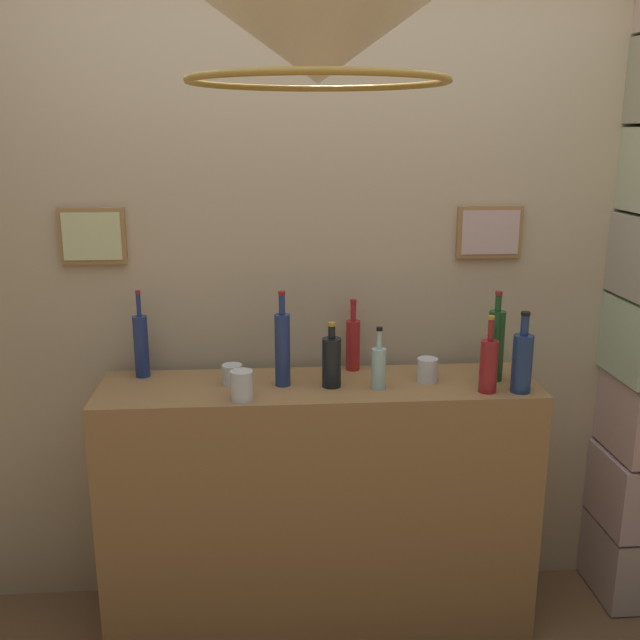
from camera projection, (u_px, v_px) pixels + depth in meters
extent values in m
cube|color=#BCAD8E|center=(314.00, 286.00, 2.79)|extent=(3.67, 0.08, 2.54)
cube|color=#9E7547|center=(93.00, 236.00, 2.63)|extent=(0.24, 0.03, 0.20)
cube|color=beige|center=(92.00, 236.00, 2.61)|extent=(0.21, 0.01, 0.17)
cube|color=#9E7547|center=(489.00, 232.00, 2.73)|extent=(0.25, 0.03, 0.19)
cube|color=beige|center=(490.00, 232.00, 2.72)|extent=(0.22, 0.01, 0.16)
cube|color=#B0A6A1|center=(616.00, 555.00, 2.99)|extent=(0.20, 0.39, 0.30)
cube|color=#BCA4A7|center=(624.00, 486.00, 2.91)|extent=(0.20, 0.39, 0.30)
cube|color=#9E7547|center=(319.00, 506.00, 2.72)|extent=(1.57, 0.39, 0.97)
cylinder|color=#A72125|center=(353.00, 345.00, 2.73)|extent=(0.05, 0.05, 0.19)
cylinder|color=#A72125|center=(353.00, 312.00, 2.70)|extent=(0.02, 0.02, 0.07)
cylinder|color=maroon|center=(353.00, 301.00, 2.69)|extent=(0.02, 0.02, 0.01)
cylinder|color=#1A4B22|center=(496.00, 346.00, 2.61)|extent=(0.06, 0.06, 0.26)
cylinder|color=#1A4B22|center=(498.00, 303.00, 2.57)|extent=(0.02, 0.02, 0.06)
cylinder|color=maroon|center=(499.00, 293.00, 2.56)|extent=(0.03, 0.03, 0.01)
cylinder|color=black|center=(332.00, 363.00, 2.55)|extent=(0.07, 0.07, 0.18)
cylinder|color=black|center=(332.00, 332.00, 2.52)|extent=(0.03, 0.03, 0.05)
cylinder|color=#B7932D|center=(332.00, 324.00, 2.52)|extent=(0.03, 0.03, 0.01)
cylinder|color=navy|center=(282.00, 350.00, 2.55)|extent=(0.05, 0.05, 0.26)
cylinder|color=navy|center=(282.00, 305.00, 2.51)|extent=(0.02, 0.02, 0.07)
cylinder|color=maroon|center=(282.00, 293.00, 2.50)|extent=(0.03, 0.03, 0.01)
cylinder|color=maroon|center=(488.00, 366.00, 2.50)|extent=(0.06, 0.06, 0.18)
cylinder|color=maroon|center=(491.00, 330.00, 2.46)|extent=(0.02, 0.02, 0.08)
cylinder|color=#B7932D|center=(491.00, 318.00, 2.45)|extent=(0.02, 0.02, 0.01)
cylinder|color=navy|center=(522.00, 364.00, 2.49)|extent=(0.07, 0.07, 0.20)
cylinder|color=navy|center=(525.00, 325.00, 2.46)|extent=(0.03, 0.03, 0.07)
cylinder|color=black|center=(526.00, 314.00, 2.45)|extent=(0.03, 0.03, 0.01)
cylinder|color=navy|center=(141.00, 347.00, 2.65)|extent=(0.05, 0.05, 0.23)
cylinder|color=navy|center=(139.00, 305.00, 2.61)|extent=(0.02, 0.02, 0.08)
cylinder|color=maroon|center=(138.00, 292.00, 2.60)|extent=(0.02, 0.02, 0.01)
cylinder|color=#A5D4D7|center=(379.00, 369.00, 2.53)|extent=(0.05, 0.05, 0.15)
cylinder|color=#A5D4D7|center=(379.00, 340.00, 2.50)|extent=(0.02, 0.02, 0.07)
cylinder|color=black|center=(379.00, 329.00, 2.49)|extent=(0.02, 0.02, 0.01)
cylinder|color=silver|center=(427.00, 370.00, 2.61)|extent=(0.07, 0.07, 0.09)
cylinder|color=silver|center=(242.00, 385.00, 2.43)|extent=(0.08, 0.08, 0.10)
cylinder|color=silver|center=(232.00, 375.00, 2.59)|extent=(0.07, 0.07, 0.07)
cone|color=#EFE5C6|center=(318.00, 35.00, 1.59)|extent=(0.59, 0.59, 0.21)
torus|color=#AD8433|center=(318.00, 81.00, 1.61)|extent=(0.59, 0.59, 0.02)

